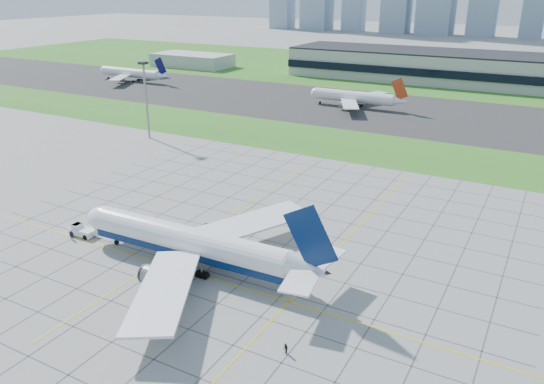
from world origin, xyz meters
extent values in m
plane|color=gray|center=(0.00, 0.00, 0.00)|extent=(1400.00, 1400.00, 0.00)
cube|color=#2D691E|center=(0.00, 90.00, 0.02)|extent=(700.00, 35.00, 0.04)
cube|color=#383838|center=(0.00, 145.00, 0.03)|extent=(700.00, 75.00, 0.04)
cube|color=#2D691E|center=(0.00, 255.00, 0.02)|extent=(700.00, 145.00, 0.04)
cube|color=#474744|center=(-48.00, 10.00, 0.01)|extent=(0.18, 130.00, 0.02)
cube|color=#474744|center=(-40.00, 10.00, 0.01)|extent=(0.18, 130.00, 0.02)
cube|color=#474744|center=(-32.00, 10.00, 0.01)|extent=(0.18, 130.00, 0.02)
cube|color=#474744|center=(-24.00, 10.00, 0.01)|extent=(0.18, 130.00, 0.02)
cube|color=#474744|center=(-16.00, 10.00, 0.01)|extent=(0.18, 130.00, 0.02)
cube|color=#474744|center=(-8.00, 10.00, 0.01)|extent=(0.18, 130.00, 0.02)
cube|color=#474744|center=(0.00, 10.00, 0.01)|extent=(0.18, 130.00, 0.02)
cube|color=#474744|center=(8.00, 10.00, 0.01)|extent=(0.18, 130.00, 0.02)
cube|color=#474744|center=(16.00, 10.00, 0.01)|extent=(0.18, 130.00, 0.02)
cube|color=#474744|center=(24.00, 10.00, 0.01)|extent=(0.18, 130.00, 0.02)
cube|color=#474744|center=(32.00, 10.00, 0.01)|extent=(0.18, 130.00, 0.02)
cube|color=#474744|center=(40.00, 10.00, 0.01)|extent=(0.18, 130.00, 0.02)
cube|color=#474744|center=(48.00, 10.00, 0.01)|extent=(0.18, 130.00, 0.02)
cube|color=#474744|center=(0.00, -32.00, 0.01)|extent=(110.00, 0.18, 0.02)
cube|color=#474744|center=(0.00, -24.00, 0.01)|extent=(110.00, 0.18, 0.02)
cube|color=#474744|center=(0.00, -16.00, 0.01)|extent=(110.00, 0.18, 0.02)
cube|color=#474744|center=(0.00, -8.00, 0.01)|extent=(110.00, 0.18, 0.02)
cube|color=#474744|center=(0.00, 0.00, 0.01)|extent=(110.00, 0.18, 0.02)
cube|color=#474744|center=(0.00, 8.00, 0.01)|extent=(110.00, 0.18, 0.02)
cube|color=#474744|center=(0.00, 16.00, 0.01)|extent=(110.00, 0.18, 0.02)
cube|color=#474744|center=(0.00, 24.00, 0.01)|extent=(110.00, 0.18, 0.02)
cube|color=#474744|center=(0.00, 32.00, 0.01)|extent=(110.00, 0.18, 0.02)
cube|color=#474744|center=(0.00, 40.00, 0.01)|extent=(110.00, 0.18, 0.02)
cube|color=#474744|center=(0.00, 48.00, 0.01)|extent=(110.00, 0.18, 0.02)
cube|color=#474744|center=(0.00, 56.00, 0.01)|extent=(110.00, 0.18, 0.02)
cube|color=#474744|center=(0.00, 64.00, 0.01)|extent=(110.00, 0.18, 0.02)
cube|color=yellow|center=(0.00, -2.00, 0.02)|extent=(120.00, 0.25, 0.03)
cube|color=yellow|center=(-10.00, 20.00, 0.02)|extent=(0.25, 100.00, 0.03)
cube|color=yellow|center=(18.00, 20.00, 0.02)|extent=(0.25, 100.00, 0.03)
cube|color=#B7B7B2|center=(40.00, 230.00, 7.50)|extent=(260.00, 42.00, 15.00)
cube|color=black|center=(40.00, 208.50, 7.00)|extent=(260.00, 1.00, 4.00)
cube|color=black|center=(40.00, 230.00, 15.40)|extent=(260.00, 42.00, 0.80)
cube|color=#B7B7B2|center=(-160.00, 210.00, 4.00)|extent=(50.00, 25.00, 8.00)
cylinder|color=gray|center=(-70.00, 65.00, 12.50)|extent=(0.70, 0.70, 25.00)
cube|color=black|center=(-70.00, 65.00, 25.20)|extent=(2.50, 2.50, 0.80)
cylinder|color=white|center=(-3.76, 0.28, 4.99)|extent=(41.14, 6.28, 5.35)
cube|color=#071E4A|center=(-3.76, 0.28, 3.30)|extent=(41.13, 5.93, 1.43)
ellipsoid|color=white|center=(-24.26, -0.19, 4.99)|extent=(8.68, 5.54, 5.35)
cube|color=black|center=(-26.22, -0.23, 5.44)|extent=(2.03, 2.90, 0.54)
cone|color=white|center=(19.87, 0.82, 5.26)|extent=(7.25, 5.24, 5.08)
cube|color=#071E4A|center=(20.32, 0.83, 11.24)|extent=(9.73, 0.67, 11.38)
cube|color=white|center=(1.27, 14.67, 4.10)|extent=(17.74, 26.05, 0.87)
cube|color=white|center=(1.92, -13.86, 4.10)|extent=(18.60, 25.88, 0.87)
cylinder|color=slate|center=(-3.97, 9.64, 2.32)|extent=(5.87, 3.52, 3.39)
cylinder|color=slate|center=(-3.54, -9.08, 2.32)|extent=(5.87, 3.52, 3.39)
cylinder|color=gray|center=(-22.03, -0.13, 1.16)|extent=(0.33, 0.33, 2.32)
cylinder|color=black|center=(-22.03, -0.13, 0.49)|extent=(0.99, 0.47, 0.98)
cylinder|color=black|center=(0.64, 3.24, 0.58)|extent=(1.18, 1.10, 1.16)
cylinder|color=black|center=(0.77, -2.47, 0.58)|extent=(1.18, 1.10, 1.16)
cube|color=white|center=(-31.14, -0.46, 0.85)|extent=(5.75, 2.78, 1.33)
cube|color=white|center=(-32.66, -0.49, 1.80)|extent=(1.75, 2.12, 1.04)
cube|color=black|center=(-32.66, -0.49, 1.99)|extent=(1.56, 1.93, 0.66)
cube|color=gray|center=(-27.07, -0.37, 0.57)|extent=(2.85, 0.24, 0.17)
cylinder|color=black|center=(-33.07, 0.73, 0.52)|extent=(1.05, 0.50, 1.04)
cylinder|color=black|center=(-33.01, -1.73, 0.52)|extent=(1.05, 0.50, 1.04)
cylinder|color=black|center=(-29.28, 0.82, 0.52)|extent=(1.05, 0.50, 1.04)
cylinder|color=black|center=(-29.22, -1.65, 0.52)|extent=(1.05, 0.50, 1.04)
imported|color=black|center=(-31.68, -2.92, 0.95)|extent=(0.81, 0.82, 1.91)
imported|color=black|center=(23.62, -14.03, 0.85)|extent=(1.05, 1.03, 1.71)
cylinder|color=white|center=(-155.68, 148.94, 4.50)|extent=(38.12, 4.80, 4.80)
cube|color=#060641|center=(-134.51, 148.94, 9.50)|extent=(7.46, 0.40, 9.15)
cube|color=white|center=(-153.04, 159.94, 3.70)|extent=(13.89, 20.66, 0.40)
cube|color=white|center=(-153.04, 137.94, 3.70)|extent=(13.89, 20.66, 0.40)
cylinder|color=black|center=(-152.51, 151.14, 0.50)|extent=(1.00, 1.00, 1.00)
cylinder|color=black|center=(-152.51, 146.74, 0.50)|extent=(1.00, 1.00, 1.00)
cylinder|color=white|center=(-26.09, 144.83, 4.50)|extent=(34.93, 4.80, 4.80)
cube|color=#AF3414|center=(-6.68, 144.83, 9.50)|extent=(7.46, 0.40, 9.15)
cube|color=white|center=(-23.67, 155.83, 3.70)|extent=(13.89, 20.66, 0.40)
cube|color=white|center=(-23.67, 133.83, 3.70)|extent=(13.89, 20.66, 0.40)
cylinder|color=black|center=(-23.18, 147.03, 0.50)|extent=(1.00, 1.00, 1.00)
cylinder|color=black|center=(-23.18, 142.63, 0.50)|extent=(1.00, 1.00, 1.00)
camera|label=1|loc=(51.64, -69.01, 48.88)|focal=35.00mm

